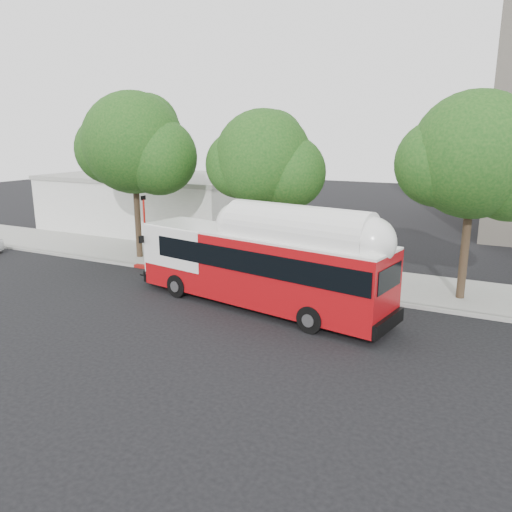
# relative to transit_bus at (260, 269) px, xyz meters

# --- Properties ---
(ground) EXTENTS (120.00, 120.00, 0.00)m
(ground) POSITION_rel_transit_bus_xyz_m (-1.28, -1.00, -1.74)
(ground) COLOR black
(ground) RESTS_ON ground
(sidewalk) EXTENTS (60.00, 5.00, 0.15)m
(sidewalk) POSITION_rel_transit_bus_xyz_m (-1.28, 5.50, -1.67)
(sidewalk) COLOR gray
(sidewalk) RESTS_ON ground
(curb_strip) EXTENTS (60.00, 0.30, 0.15)m
(curb_strip) POSITION_rel_transit_bus_xyz_m (-1.28, 2.90, -1.67)
(curb_strip) COLOR gray
(curb_strip) RESTS_ON ground
(red_curb_segment) EXTENTS (10.00, 0.32, 0.16)m
(red_curb_segment) POSITION_rel_transit_bus_xyz_m (-4.28, 2.90, -1.66)
(red_curb_segment) COLOR maroon
(red_curb_segment) RESTS_ON ground
(street_tree_left) EXTENTS (6.67, 5.80, 9.74)m
(street_tree_left) POSITION_rel_transit_bus_xyz_m (-9.81, 4.56, 4.86)
(street_tree_left) COLOR #2D2116
(street_tree_left) RESTS_ON ground
(street_tree_mid) EXTENTS (5.75, 5.00, 8.62)m
(street_tree_mid) POSITION_rel_transit_bus_xyz_m (-1.88, 5.06, 4.17)
(street_tree_mid) COLOR #2D2116
(street_tree_mid) RESTS_ON ground
(street_tree_right) EXTENTS (6.21, 5.40, 9.18)m
(street_tree_right) POSITION_rel_transit_bus_xyz_m (8.16, 4.86, 4.51)
(street_tree_right) COLOR #2D2116
(street_tree_right) RESTS_ON ground
(low_commercial_bldg) EXTENTS (16.20, 10.20, 4.25)m
(low_commercial_bldg) POSITION_rel_transit_bus_xyz_m (-15.28, 13.00, 0.41)
(low_commercial_bldg) COLOR silver
(low_commercial_bldg) RESTS_ON ground
(transit_bus) EXTENTS (12.79, 4.62, 3.72)m
(transit_bus) POSITION_rel_transit_bus_xyz_m (0.00, 0.00, 0.00)
(transit_bus) COLOR #A10B0F
(transit_bus) RESTS_ON ground
(signal_pole) EXTENTS (0.11, 0.38, 4.05)m
(signal_pole) POSITION_rel_transit_bus_xyz_m (-8.69, 3.16, 0.34)
(signal_pole) COLOR red
(signal_pole) RESTS_ON ground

